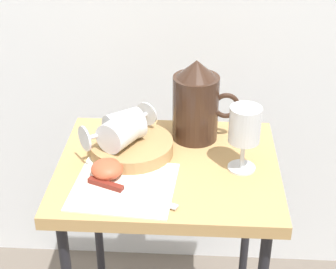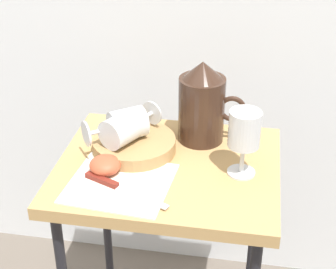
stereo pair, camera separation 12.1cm
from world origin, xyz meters
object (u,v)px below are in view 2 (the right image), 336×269
at_px(table, 168,192).
at_px(wine_glass_tipped_near, 126,124).
at_px(basket_tray, 134,145).
at_px(pitcher, 202,109).
at_px(wine_glass_tipped_far, 123,128).
at_px(knife, 114,185).
at_px(wine_glass_upright, 244,133).
at_px(apple_half_left, 105,165).

bearing_deg(table, wine_glass_tipped_near, 158.62).
distance_m(basket_tray, pitcher, 0.19).
height_order(basket_tray, wine_glass_tipped_far, wine_glass_tipped_far).
distance_m(basket_tray, wine_glass_tipped_near, 0.06).
xyz_separation_m(pitcher, wine_glass_tipped_far, (-0.17, -0.11, -0.01)).
bearing_deg(wine_glass_tipped_near, pitcher, 27.20).
distance_m(basket_tray, knife, 0.16).
bearing_deg(wine_glass_tipped_far, wine_glass_upright, -6.60).
height_order(table, wine_glass_tipped_far, wine_glass_tipped_far).
bearing_deg(wine_glass_tipped_far, apple_half_left, -104.03).
distance_m(basket_tray, apple_half_left, 0.11).
bearing_deg(wine_glass_tipped_near, wine_glass_tipped_far, -93.69).
distance_m(wine_glass_upright, wine_glass_tipped_near, 0.29).
bearing_deg(apple_half_left, basket_tray, 68.51).
xyz_separation_m(basket_tray, wine_glass_tipped_far, (-0.02, -0.02, 0.05)).
bearing_deg(basket_tray, wine_glass_tipped_far, -137.23).
xyz_separation_m(wine_glass_upright, wine_glass_tipped_far, (-0.28, 0.03, -0.03)).
bearing_deg(wine_glass_tipped_near, wine_glass_upright, -10.27).
bearing_deg(apple_half_left, knife, -57.88).
bearing_deg(table, basket_tray, 154.49).
bearing_deg(apple_half_left, wine_glass_tipped_far, 75.97).
xyz_separation_m(pitcher, apple_half_left, (-0.19, -0.19, -0.06)).
distance_m(pitcher, apple_half_left, 0.28).
height_order(pitcher, wine_glass_tipped_far, pitcher).
relative_size(wine_glass_upright, apple_half_left, 2.19).
relative_size(table, basket_tray, 3.50).
bearing_deg(wine_glass_upright, table, 177.34).
relative_size(wine_glass_tipped_near, wine_glass_tipped_far, 0.95).
height_order(pitcher, apple_half_left, pitcher).
height_order(pitcher, wine_glass_tipped_near, pitcher).
distance_m(wine_glass_upright, knife, 0.31).
distance_m(wine_glass_upright, apple_half_left, 0.32).
xyz_separation_m(pitcher, wine_glass_upright, (0.11, -0.14, 0.02)).
bearing_deg(wine_glass_tipped_near, apple_half_left, -102.31).
bearing_deg(basket_tray, knife, -93.47).
height_order(basket_tray, wine_glass_tipped_near, wine_glass_tipped_near).
bearing_deg(table, pitcher, 64.74).
relative_size(wine_glass_upright, knife, 0.77).
bearing_deg(apple_half_left, wine_glass_tipped_near, 77.69).
relative_size(wine_glass_tipped_far, knife, 0.82).
height_order(table, basket_tray, basket_tray).
bearing_deg(pitcher, basket_tray, -150.08).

